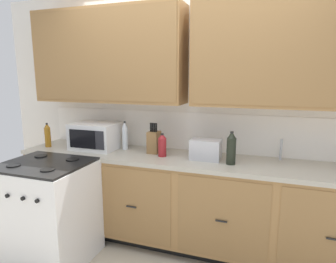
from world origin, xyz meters
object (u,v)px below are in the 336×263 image
toaster (206,149)px  bottle_amber (48,135)px  microwave (96,136)px  bottle_clear (125,136)px  stove_range (48,212)px  bottle_dark (231,148)px  knife_block (154,142)px  bottle_red (162,145)px

toaster → bottle_amber: size_ratio=1.05×
microwave → bottle_clear: (0.31, 0.07, 0.01)m
stove_range → toaster: bearing=25.3°
microwave → bottle_dark: (1.45, -0.10, 0.01)m
bottle_clear → toaster: bearing=-5.8°
knife_block → bottle_clear: (-0.34, 0.02, 0.03)m
bottle_red → bottle_clear: size_ratio=0.75×
toaster → bottle_dark: (0.24, -0.08, 0.05)m
bottle_red → bottle_clear: (-0.47, 0.12, 0.04)m
stove_range → bottle_red: bottle_red is taller
toaster → bottle_red: bearing=-175.6°
bottle_clear → bottle_amber: bearing=-168.6°
bottle_dark → toaster: bearing=162.6°
toaster → bottle_dark: size_ratio=0.94×
stove_range → bottle_amber: (-0.43, 0.55, 0.59)m
stove_range → bottle_red: 1.22m
stove_range → bottle_clear: bottle_clear is taller
stove_range → bottle_clear: (0.44, 0.72, 0.61)m
bottle_amber → bottle_clear: size_ratio=0.88×
knife_block → toaster: bearing=-6.9°
bottle_amber → bottle_red: 1.33m
bottle_red → toaster: bearing=4.4°
stove_range → bottle_dark: size_ratio=3.19×
stove_range → bottle_amber: 0.91m
knife_block → bottle_dark: (0.79, -0.14, 0.03)m
microwave → bottle_red: bearing=-3.7°
stove_range → toaster: size_ratio=3.39×
knife_block → bottle_clear: size_ratio=1.02×
microwave → bottle_red: 0.79m
stove_range → microwave: microwave is taller
microwave → toaster: bearing=-0.9°
bottle_clear → microwave: bearing=-167.1°
bottle_amber → bottle_clear: bearing=11.4°
microwave → knife_block: knife_block is taller
knife_block → bottle_dark: 0.81m
microwave → bottle_clear: 0.32m
bottle_clear → stove_range: bearing=-121.2°
microwave → bottle_dark: bottle_dark is taller
toaster → bottle_clear: 0.90m
toaster → knife_block: 0.55m
stove_range → microwave: (0.12, 0.65, 0.60)m
toaster → microwave: bearing=179.1°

